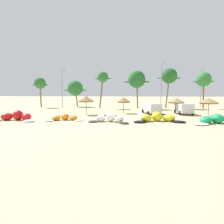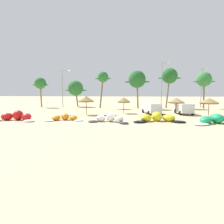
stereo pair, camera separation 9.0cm
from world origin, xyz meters
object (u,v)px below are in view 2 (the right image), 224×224
(palm_left_of_gap, at_px, (103,78))
(kite_left, at_px, (65,118))
(parked_van, at_px, (184,108))
(lamppost_west, at_px, (63,86))
(palm_center_left, at_px, (137,80))
(kite_left_of_center, at_px, (110,118))
(lamppost_east_center, at_px, (202,86))
(kite_right_of_center, at_px, (218,120))
(beach_umbrella_near_van, at_px, (86,99))
(palm_center_right, at_px, (170,76))
(palm_right_of_gap, at_px, (204,80))
(beach_umbrella_outermost, at_px, (209,101))
(parked_car_second, at_px, (151,107))
(beach_umbrella_near_palms, at_px, (176,100))
(palm_left, at_px, (76,88))
(palm_leftmost, at_px, (40,84))
(kite_center, at_px, (157,118))
(kite_far_left, at_px, (17,117))
(beach_umbrella_middle, at_px, (124,100))
(lamppost_west_center, at_px, (162,83))

(palm_left_of_gap, bearing_deg, kite_left, -98.09)
(parked_van, relative_size, lamppost_west, 0.53)
(lamppost_west, bearing_deg, palm_center_left, -3.87)
(kite_left_of_center, xyz_separation_m, lamppost_east_center, (19.84, 22.97, 4.70))
(kite_right_of_center, bearing_deg, kite_left, 175.83)
(beach_umbrella_near_van, xyz_separation_m, palm_center_right, (16.60, 14.48, 4.79))
(beach_umbrella_near_van, height_order, palm_right_of_gap, palm_right_of_gap)
(beach_umbrella_outermost, distance_m, parked_car_second, 9.23)
(beach_umbrella_near_palms, distance_m, palm_left, 25.95)
(kite_left_of_center, xyz_separation_m, palm_leftmost, (-19.04, 22.01, 5.35))
(kite_left_of_center, height_order, palm_leftmost, palm_leftmost)
(kite_center, height_order, lamppost_west, lamppost_west)
(kite_far_left, height_order, beach_umbrella_near_palms, beach_umbrella_near_palms)
(palm_left, relative_size, lamppost_west, 0.74)
(beach_umbrella_middle, bearing_deg, palm_center_left, 74.49)
(kite_center, xyz_separation_m, lamppost_west, (-19.09, 20.29, 4.59))
(beach_umbrella_outermost, bearing_deg, lamppost_east_center, 73.21)
(beach_umbrella_outermost, xyz_separation_m, palm_leftmost, (-34.36, 14.02, 3.46))
(palm_leftmost, xyz_separation_m, lamppost_east_center, (38.88, 0.97, -0.65))
(lamppost_east_center, bearing_deg, palm_center_right, -171.65)
(kite_left_of_center, bearing_deg, palm_leftmost, 130.87)
(lamppost_west_center, bearing_deg, lamppost_east_center, 16.15)
(kite_far_left, height_order, beach_umbrella_middle, beach_umbrella_middle)
(kite_far_left, relative_size, kite_right_of_center, 0.89)
(palm_left, bearing_deg, parked_car_second, -40.87)
(beach_umbrella_outermost, distance_m, lamppost_west_center, 13.67)
(beach_umbrella_outermost, bearing_deg, beach_umbrella_near_van, -178.17)
(palm_center_left, bearing_deg, lamppost_west, 176.13)
(beach_umbrella_middle, distance_m, palm_center_right, 16.70)
(kite_right_of_center, bearing_deg, beach_umbrella_near_van, 156.31)
(kite_right_of_center, bearing_deg, lamppost_west, 140.40)
(kite_right_of_center, height_order, beach_umbrella_middle, beach_umbrella_middle)
(kite_right_of_center, xyz_separation_m, beach_umbrella_outermost, (2.34, 8.33, 1.88))
(kite_left_of_center, relative_size, palm_right_of_gap, 0.66)
(palm_center_right, bearing_deg, palm_left, 173.51)
(kite_far_left, xyz_separation_m, palm_left, (1.56, 23.99, 4.18))
(kite_left_of_center, relative_size, beach_umbrella_middle, 1.90)
(lamppost_west, bearing_deg, palm_left, 56.47)
(beach_umbrella_near_palms, relative_size, palm_right_of_gap, 0.35)
(palm_right_of_gap, bearing_deg, beach_umbrella_near_van, -150.70)
(kite_right_of_center, xyz_separation_m, palm_left, (-23.90, 24.79, 4.24))
(beach_umbrella_middle, bearing_deg, parked_car_second, -3.11)
(lamppost_west, xyz_separation_m, lamppost_west_center, (23.14, -1.06, 0.65))
(kite_far_left, bearing_deg, palm_leftmost, 106.91)
(beach_umbrella_near_palms, xyz_separation_m, palm_right_of_gap, (8.66, 10.43, 4.17))
(beach_umbrella_outermost, distance_m, palm_left, 31.06)
(palm_left_of_gap, bearing_deg, beach_umbrella_middle, -65.25)
(parked_car_second, distance_m, palm_center_left, 11.96)
(parked_car_second, distance_m, palm_center_right, 14.95)
(palm_left_of_gap, bearing_deg, palm_center_left, -4.18)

